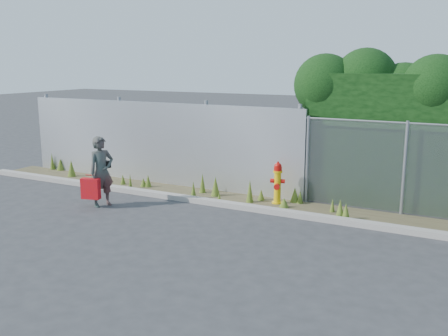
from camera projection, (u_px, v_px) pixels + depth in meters
ground at (205, 233)px, 9.66m from camera, size 80.00×80.00×0.00m
curb at (244, 207)px, 11.21m from camera, size 16.00×0.22×0.12m
weed_strip at (250, 196)px, 11.83m from camera, size 16.00×1.35×0.55m
corrugated_fence at (155, 143)px, 13.50m from camera, size 8.50×0.21×2.30m
fire_hydrant at (277, 184)px, 11.54m from camera, size 0.34×0.30×1.01m
woman at (102, 172)px, 11.35m from camera, size 0.58×0.69×1.61m
red_tote_bag at (91, 189)px, 11.26m from camera, size 0.43×0.16×0.56m
black_shoulder_bag at (107, 164)px, 11.50m from camera, size 0.22×0.09×0.16m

